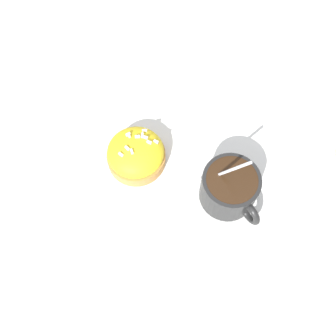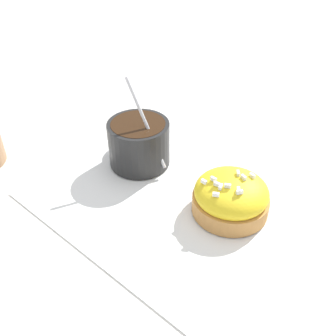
{
  "view_description": "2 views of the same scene",
  "coord_description": "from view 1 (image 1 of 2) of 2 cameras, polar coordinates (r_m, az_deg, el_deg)",
  "views": [
    {
      "loc": [
        -0.08,
        0.22,
        0.54
      ],
      "look_at": [
        0.02,
        0.01,
        0.03
      ],
      "focal_mm": 42.0,
      "sensor_mm": 36.0,
      "label": 1
    },
    {
      "loc": [
        0.25,
        -0.28,
        0.31
      ],
      "look_at": [
        -0.01,
        -0.01,
        0.03
      ],
      "focal_mm": 42.0,
      "sensor_mm": 36.0,
      "label": 2
    }
  ],
  "objects": [
    {
      "name": "ground_plane",
      "position": [
        0.58,
        2.0,
        -1.26
      ],
      "size": [
        3.0,
        3.0,
        0.0
      ],
      "primitive_type": "plane",
      "color": "silver"
    },
    {
      "name": "paper_napkin",
      "position": [
        0.58,
        2.01,
        -1.2
      ],
      "size": [
        0.3,
        0.31,
        0.0
      ],
      "color": "white",
      "rests_on": "ground_plane"
    },
    {
      "name": "coffee_cup",
      "position": [
        0.55,
        9.0,
        -2.81
      ],
      "size": [
        0.1,
        0.08,
        0.12
      ],
      "color": "black",
      "rests_on": "paper_napkin"
    },
    {
      "name": "frosted_pastry",
      "position": [
        0.57,
        -4.66,
        2.04
      ],
      "size": [
        0.09,
        0.09,
        0.05
      ],
      "color": "#C18442",
      "rests_on": "paper_napkin"
    }
  ]
}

